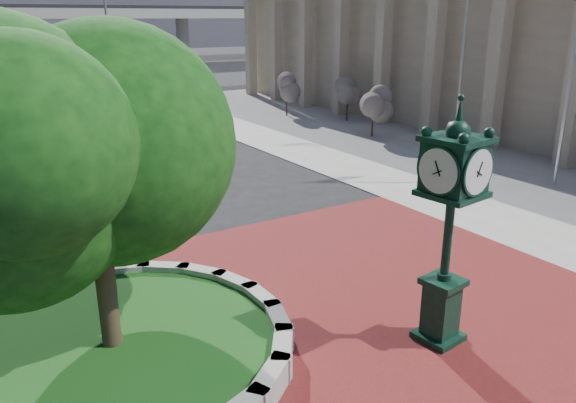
{
  "coord_description": "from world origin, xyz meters",
  "views": [
    {
      "loc": [
        -7.1,
        -9.52,
        6.24
      ],
      "look_at": [
        -0.15,
        1.5,
        1.92
      ],
      "focal_mm": 35.0,
      "sensor_mm": 36.0,
      "label": 1
    }
  ],
  "objects_px": {
    "street_lamp_far": "(2,36)",
    "street_lamp_near": "(111,33)",
    "post_clock": "(450,216)",
    "parked_car": "(73,91)",
    "flagpole_b": "(464,40)"
  },
  "relations": [
    {
      "from": "street_lamp_far",
      "to": "flagpole_b",
      "type": "bearing_deg",
      "value": -63.21
    },
    {
      "from": "post_clock",
      "to": "street_lamp_near",
      "type": "bearing_deg",
      "value": 85.04
    },
    {
      "from": "street_lamp_near",
      "to": "street_lamp_far",
      "type": "height_order",
      "value": "street_lamp_near"
    },
    {
      "from": "parked_car",
      "to": "flagpole_b",
      "type": "distance_m",
      "value": 29.51
    },
    {
      "from": "street_lamp_near",
      "to": "street_lamp_far",
      "type": "relative_size",
      "value": 1.09
    },
    {
      "from": "post_clock",
      "to": "flagpole_b",
      "type": "height_order",
      "value": "flagpole_b"
    },
    {
      "from": "flagpole_b",
      "to": "street_lamp_near",
      "type": "bearing_deg",
      "value": 118.66
    },
    {
      "from": "street_lamp_far",
      "to": "street_lamp_near",
      "type": "bearing_deg",
      "value": -66.49
    },
    {
      "from": "street_lamp_far",
      "to": "post_clock",
      "type": "bearing_deg",
      "value": -86.85
    },
    {
      "from": "post_clock",
      "to": "flagpole_b",
      "type": "distance_m",
      "value": 18.31
    },
    {
      "from": "parked_car",
      "to": "street_lamp_far",
      "type": "xyz_separation_m",
      "value": [
        -3.65,
        5.44,
        3.92
      ]
    },
    {
      "from": "parked_car",
      "to": "street_lamp_far",
      "type": "relative_size",
      "value": 0.6
    },
    {
      "from": "flagpole_b",
      "to": "parked_car",
      "type": "bearing_deg",
      "value": 115.21
    },
    {
      "from": "parked_car",
      "to": "post_clock",
      "type": "bearing_deg",
      "value": -110.85
    },
    {
      "from": "parked_car",
      "to": "street_lamp_near",
      "type": "distance_m",
      "value": 7.93
    }
  ]
}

